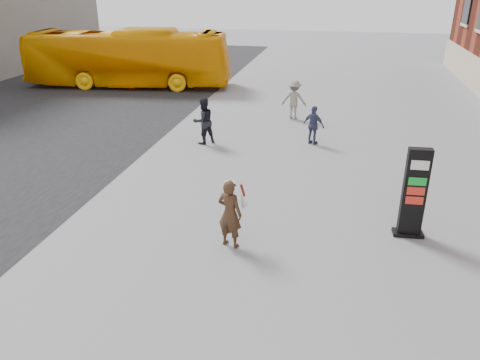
% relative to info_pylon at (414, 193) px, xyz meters
% --- Properties ---
extents(ground, '(100.00, 100.00, 0.00)m').
position_rel_info_pylon_xyz_m(ground, '(-3.86, -0.88, -1.15)').
color(ground, '#9E9EA3').
extents(info_pylon, '(0.76, 0.41, 2.31)m').
position_rel_info_pylon_xyz_m(info_pylon, '(0.00, 0.00, 0.00)').
color(info_pylon, black).
rests_on(info_pylon, ground).
extents(woman, '(0.77, 0.73, 1.72)m').
position_rel_info_pylon_xyz_m(woman, '(-4.27, -1.40, -0.27)').
color(woman, '#3B2416').
rests_on(woman, ground).
extents(bus, '(12.09, 4.21, 3.30)m').
position_rel_info_pylon_xyz_m(bus, '(-14.24, 15.02, 0.49)').
color(bus, '#EEA004').
rests_on(bus, road).
extents(pedestrian_a, '(1.10, 1.10, 1.80)m').
position_rel_info_pylon_xyz_m(pedestrian_a, '(-7.02, 5.80, -0.26)').
color(pedestrian_a, black).
rests_on(pedestrian_a, ground).
extents(pedestrian_b, '(1.17, 0.70, 1.77)m').
position_rel_info_pylon_xyz_m(pedestrian_b, '(-3.96, 10.07, -0.27)').
color(pedestrian_b, gray).
rests_on(pedestrian_b, ground).
extents(pedestrian_c, '(0.95, 0.71, 1.50)m').
position_rel_info_pylon_xyz_m(pedestrian_c, '(-2.84, 6.60, -0.40)').
color(pedestrian_c, '#3A3F60').
rests_on(pedestrian_c, ground).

